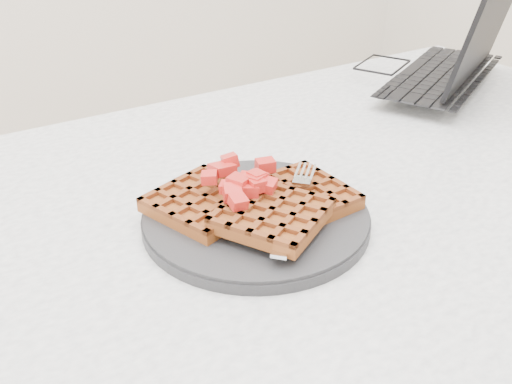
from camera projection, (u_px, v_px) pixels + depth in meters
table at (339, 262)px, 0.77m from camera, size 1.20×0.80×0.75m
plate at (256, 217)px, 0.64m from camera, size 0.26×0.26×0.02m
waffles at (258, 203)px, 0.63m from camera, size 0.22×0.21×0.03m
strawberry_pile at (256, 181)px, 0.62m from camera, size 0.15×0.15×0.02m
fork at (296, 210)px, 0.62m from camera, size 0.15×0.14×0.02m
laptop at (428, 65)px, 1.03m from camera, size 0.41×0.37×0.24m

